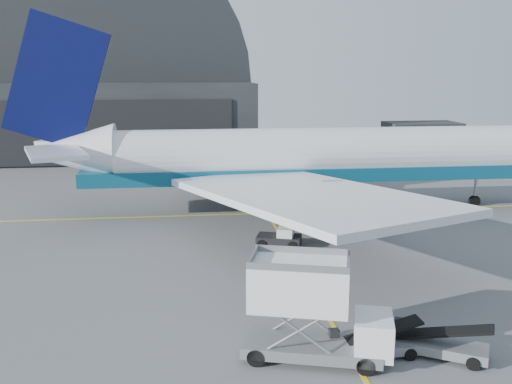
{
  "coord_description": "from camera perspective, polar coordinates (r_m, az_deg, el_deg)",
  "views": [
    {
      "loc": [
        -7.95,
        -34.53,
        14.0
      ],
      "look_at": [
        -2.5,
        9.37,
        4.5
      ],
      "focal_mm": 40.0,
      "sensor_mm": 36.0,
      "label": 1
    }
  ],
  "objects": [
    {
      "name": "ground",
      "position": [
        38.1,
        5.55,
        -9.5
      ],
      "size": [
        200.0,
        200.0,
        0.0
      ],
      "primitive_type": "plane",
      "color": "#565659",
      "rests_on": "ground"
    },
    {
      "name": "taxi_lines",
      "position": [
        49.86,
        2.39,
        -4.18
      ],
      "size": [
        80.0,
        42.12,
        0.02
      ],
      "color": "yellow",
      "rests_on": "ground"
    },
    {
      "name": "hangar",
      "position": [
        100.56,
        -15.3,
        9.16
      ],
      "size": [
        50.0,
        28.3,
        28.0
      ],
      "color": "black",
      "rests_on": "ground"
    },
    {
      "name": "distant_bldg_a",
      "position": [
        116.86,
        16.19,
        4.76
      ],
      "size": [
        14.0,
        8.0,
        4.0
      ],
      "primitive_type": "cube",
      "color": "black",
      "rests_on": "ground"
    },
    {
      "name": "airliner",
      "position": [
        56.7,
        4.24,
        3.41
      ],
      "size": [
        55.45,
        53.77,
        19.46
      ],
      "color": "white",
      "rests_on": "ground"
    },
    {
      "name": "catering_truck",
      "position": [
        28.48,
        5.58,
        -11.73
      ],
      "size": [
        7.68,
        4.57,
        4.97
      ],
      "rotation": [
        0.0,
        0.0,
        -0.28
      ],
      "color": "slate",
      "rests_on": "ground"
    },
    {
      "name": "pushback_tug",
      "position": [
        46.27,
        2.44,
        -4.71
      ],
      "size": [
        3.94,
        2.95,
        1.63
      ],
      "rotation": [
        0.0,
        0.0,
        -0.31
      ],
      "color": "black",
      "rests_on": "ground"
    },
    {
      "name": "belt_loader_a",
      "position": [
        29.97,
        11.51,
        -14.77
      ],
      "size": [
        4.88,
        1.86,
        1.85
      ],
      "rotation": [
        0.0,
        0.0,
        0.04
      ],
      "color": "slate",
      "rests_on": "ground"
    },
    {
      "name": "belt_loader_b",
      "position": [
        30.78,
        17.56,
        -14.29
      ],
      "size": [
        4.96,
        3.82,
        1.95
      ],
      "rotation": [
        0.0,
        0.0,
        -0.53
      ],
      "color": "slate",
      "rests_on": "ground"
    },
    {
      "name": "traffic_cone",
      "position": [
        41.64,
        2.58,
        -7.16
      ],
      "size": [
        0.38,
        0.38,
        0.55
      ],
      "color": "#EE5807",
      "rests_on": "ground"
    }
  ]
}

